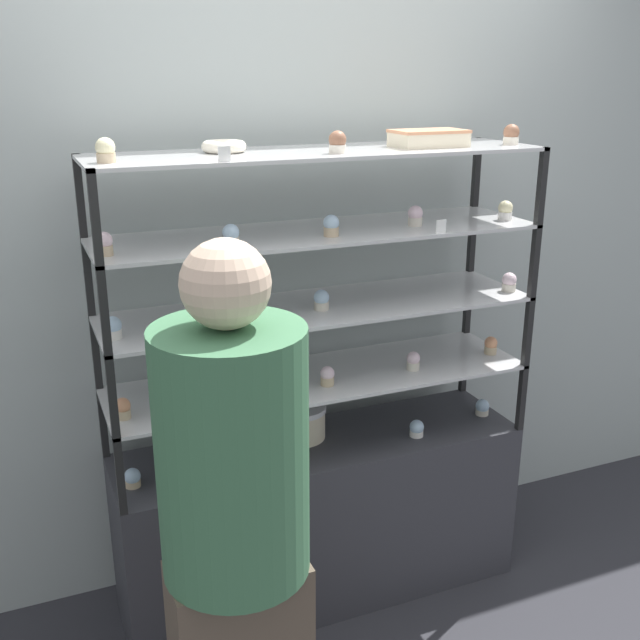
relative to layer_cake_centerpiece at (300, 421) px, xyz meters
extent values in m
plane|color=#2D2D33|center=(0.05, -0.07, -0.71)|extent=(20.00, 20.00, 0.00)
cube|color=#A8B2AD|center=(0.05, 0.29, 0.59)|extent=(8.00, 0.05, 2.60)
cube|color=#333338|center=(0.05, -0.07, -0.39)|extent=(1.50, 0.42, 0.64)
cube|color=black|center=(-0.69, 0.13, 0.07)|extent=(0.02, 0.02, 0.26)
cube|color=black|center=(0.79, 0.13, 0.07)|extent=(0.02, 0.02, 0.26)
cube|color=black|center=(-0.69, -0.26, 0.07)|extent=(0.02, 0.02, 0.26)
cube|color=black|center=(0.79, -0.26, 0.07)|extent=(0.02, 0.02, 0.26)
cube|color=silver|center=(0.05, -0.07, 0.19)|extent=(1.50, 0.42, 0.01)
cube|color=black|center=(-0.69, 0.13, 0.33)|extent=(0.02, 0.02, 0.26)
cube|color=black|center=(0.79, 0.13, 0.33)|extent=(0.02, 0.02, 0.26)
cube|color=black|center=(-0.69, -0.26, 0.33)|extent=(0.02, 0.02, 0.26)
cube|color=black|center=(0.79, -0.26, 0.33)|extent=(0.02, 0.02, 0.26)
cube|color=silver|center=(0.05, -0.07, 0.46)|extent=(1.50, 0.42, 0.01)
cube|color=black|center=(-0.69, 0.13, 0.59)|extent=(0.02, 0.02, 0.26)
cube|color=black|center=(0.79, 0.13, 0.59)|extent=(0.02, 0.02, 0.26)
cube|color=black|center=(-0.69, -0.26, 0.59)|extent=(0.02, 0.02, 0.26)
cube|color=black|center=(0.79, -0.26, 0.59)|extent=(0.02, 0.02, 0.26)
cube|color=silver|center=(0.05, -0.07, 0.72)|extent=(1.50, 0.42, 0.01)
cube|color=black|center=(-0.69, 0.13, 0.86)|extent=(0.02, 0.02, 0.26)
cube|color=black|center=(0.79, 0.13, 0.86)|extent=(0.02, 0.02, 0.26)
cube|color=black|center=(-0.69, -0.26, 0.86)|extent=(0.02, 0.02, 0.26)
cube|color=black|center=(0.79, -0.26, 0.86)|extent=(0.02, 0.02, 0.26)
cube|color=silver|center=(0.05, -0.07, 0.98)|extent=(1.50, 0.42, 0.01)
cylinder|color=beige|center=(0.00, 0.00, -0.01)|extent=(0.19, 0.19, 0.11)
cylinder|color=white|center=(0.00, 0.00, 0.05)|extent=(0.19, 0.19, 0.02)
cube|color=beige|center=(0.44, -0.10, 1.01)|extent=(0.24, 0.15, 0.05)
cube|color=#E5996B|center=(0.44, -0.10, 1.04)|extent=(0.24, 0.15, 0.01)
cylinder|color=#CCB28C|center=(-0.63, -0.11, -0.05)|extent=(0.05, 0.05, 0.02)
sphere|color=silver|center=(-0.63, -0.11, -0.03)|extent=(0.05, 0.05, 0.05)
cylinder|color=#CCB28C|center=(-0.29, -0.12, -0.05)|extent=(0.05, 0.05, 0.02)
sphere|color=white|center=(-0.29, -0.12, -0.03)|extent=(0.05, 0.05, 0.05)
cylinder|color=white|center=(0.40, -0.16, -0.05)|extent=(0.05, 0.05, 0.02)
sphere|color=silver|center=(0.40, -0.16, -0.03)|extent=(0.05, 0.05, 0.05)
cylinder|color=beige|center=(0.74, -0.10, -0.05)|extent=(0.05, 0.05, 0.02)
sphere|color=silver|center=(0.74, -0.10, -0.03)|extent=(0.05, 0.05, 0.05)
cube|color=white|center=(-0.31, -0.25, -0.04)|extent=(0.04, 0.00, 0.04)
cylinder|color=#CCB28C|center=(-0.65, -0.14, 0.21)|extent=(0.05, 0.05, 0.03)
sphere|color=#E5996B|center=(-0.65, -0.14, 0.24)|extent=(0.05, 0.05, 0.05)
cylinder|color=#CCB28C|center=(-0.28, -0.11, 0.21)|extent=(0.05, 0.05, 0.03)
sphere|color=#F4EAB2|center=(-0.28, -0.11, 0.24)|extent=(0.05, 0.05, 0.05)
cylinder|color=#CCB28C|center=(0.04, -0.15, 0.21)|extent=(0.05, 0.05, 0.03)
sphere|color=silver|center=(0.04, -0.15, 0.24)|extent=(0.05, 0.05, 0.05)
cylinder|color=beige|center=(0.39, -0.14, 0.21)|extent=(0.05, 0.05, 0.03)
sphere|color=silver|center=(0.39, -0.14, 0.24)|extent=(0.05, 0.05, 0.05)
cylinder|color=#CCB28C|center=(0.74, -0.11, 0.21)|extent=(0.05, 0.05, 0.03)
sphere|color=#E5996B|center=(0.74, -0.11, 0.24)|extent=(0.05, 0.05, 0.05)
cube|color=white|center=(-0.17, -0.25, 0.22)|extent=(0.04, 0.00, 0.04)
cylinder|color=white|center=(-0.65, -0.13, 0.48)|extent=(0.05, 0.05, 0.03)
sphere|color=silver|center=(-0.65, -0.13, 0.50)|extent=(0.05, 0.05, 0.05)
cylinder|color=beige|center=(0.04, -0.11, 0.48)|extent=(0.05, 0.05, 0.03)
sphere|color=silver|center=(0.04, -0.11, 0.50)|extent=(0.05, 0.05, 0.05)
cylinder|color=beige|center=(0.76, -0.17, 0.48)|extent=(0.05, 0.05, 0.03)
sphere|color=silver|center=(0.76, -0.17, 0.50)|extent=(0.05, 0.05, 0.05)
cube|color=white|center=(-0.41, -0.25, 0.48)|extent=(0.04, 0.00, 0.04)
cylinder|color=#CCB28C|center=(-0.66, -0.15, 0.74)|extent=(0.05, 0.05, 0.03)
sphere|color=silver|center=(-0.66, -0.15, 0.77)|extent=(0.05, 0.05, 0.05)
cylinder|color=beige|center=(-0.29, -0.18, 0.74)|extent=(0.05, 0.05, 0.03)
sphere|color=silver|center=(-0.29, -0.18, 0.77)|extent=(0.05, 0.05, 0.05)
cylinder|color=#CCB28C|center=(0.05, -0.16, 0.74)|extent=(0.05, 0.05, 0.03)
sphere|color=silver|center=(0.05, -0.16, 0.77)|extent=(0.05, 0.05, 0.05)
cylinder|color=beige|center=(0.39, -0.12, 0.74)|extent=(0.05, 0.05, 0.03)
sphere|color=silver|center=(0.39, -0.12, 0.77)|extent=(0.05, 0.05, 0.05)
cylinder|color=white|center=(0.73, -0.15, 0.74)|extent=(0.05, 0.05, 0.03)
sphere|color=#F4EAB2|center=(0.73, -0.15, 0.77)|extent=(0.05, 0.05, 0.05)
cube|color=white|center=(0.41, -0.25, 0.75)|extent=(0.04, 0.00, 0.04)
cylinder|color=#CCB28C|center=(-0.63, -0.14, 1.00)|extent=(0.05, 0.05, 0.03)
sphere|color=#F4EAB2|center=(-0.63, -0.14, 1.03)|extent=(0.06, 0.06, 0.06)
cylinder|color=beige|center=(0.07, -0.17, 1.00)|extent=(0.05, 0.05, 0.03)
sphere|color=#8C5B42|center=(0.07, -0.17, 1.03)|extent=(0.06, 0.06, 0.06)
cylinder|color=beige|center=(0.74, -0.14, 1.00)|extent=(0.05, 0.05, 0.03)
sphere|color=#8C5B42|center=(0.74, -0.14, 1.03)|extent=(0.06, 0.06, 0.06)
cube|color=white|center=(-0.32, -0.25, 1.01)|extent=(0.04, 0.00, 0.04)
torus|color=#EFE5CC|center=(-0.25, -0.01, 1.01)|extent=(0.14, 0.14, 0.04)
cylinder|color=#3F724C|center=(-0.47, -0.77, 0.35)|extent=(0.37, 0.37, 0.64)
sphere|color=beige|center=(-0.47, -0.77, 0.78)|extent=(0.21, 0.21, 0.21)
camera|label=1|loc=(-0.90, -2.34, 1.24)|focal=42.00mm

